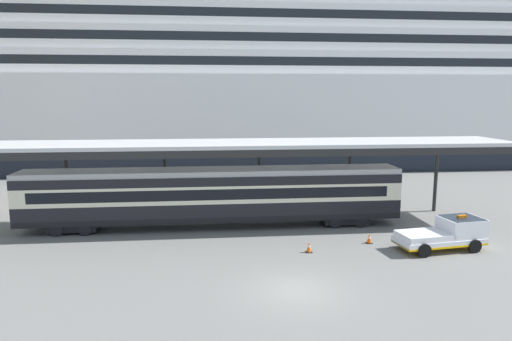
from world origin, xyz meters
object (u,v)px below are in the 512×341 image
Objects in this scene: train_carriage at (213,195)px; traffic_cone_near at (369,239)px; cruise_ship at (197,71)px; service_truck at (447,233)px; traffic_cone_mid at (309,247)px.

train_carriage reaches higher than traffic_cone_near.
train_carriage is (1.77, -35.81, -10.21)m from cruise_ship.
traffic_cone_near is (-4.24, 1.50, -0.69)m from service_truck.
cruise_ship is at bearing 105.73° from traffic_cone_near.
traffic_cone_mid reaches higher than traffic_cone_near.
cruise_ship is 5.71× the size of train_carriage.
service_truck is at bearing -69.55° from cruise_ship.
traffic_cone_near is 4.28m from traffic_cone_mid.
cruise_ship is 43.70m from traffic_cone_near.
cruise_ship is 27.19× the size of service_truck.
traffic_cone_near is at bearing -25.46° from train_carriage.
train_carriage reaches higher than traffic_cone_mid.
cruise_ship is 44.02m from traffic_cone_mid.
service_truck reaches higher than traffic_cone_mid.
cruise_ship is at bearing 99.91° from traffic_cone_mid.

